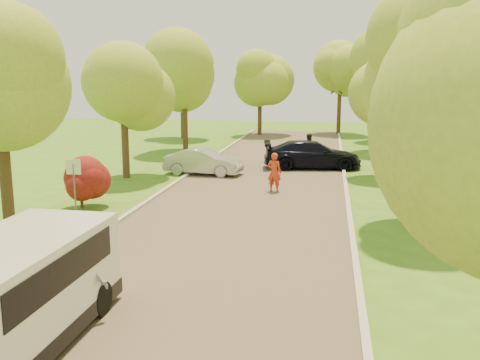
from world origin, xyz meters
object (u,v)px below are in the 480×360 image
Objects in this scene: dark_sedan at (312,155)px; skateboarder at (80,273)px; longboard at (82,315)px; person_olive at (308,148)px; minivan at (7,297)px; silver_sedan at (203,162)px; street_sign at (74,176)px; person_striped at (274,172)px.

dark_sedan is 20.63m from skateboarder.
longboard is 0.52× the size of person_olive.
minivan is 1.94m from longboard.
dark_sedan reaches higher than silver_sedan.
street_sign is at bearing 53.23° from person_olive.
minivan is (3.30, -9.29, -0.47)m from street_sign.
street_sign reaches higher than skateboarder.
street_sign is at bearing 110.08° from minivan.
person_striped is (4.15, -3.73, 0.21)m from silver_sedan.
street_sign is 0.39× the size of minivan.
dark_sedan is at bearing -86.82° from person_striped.
minivan is 3.08× the size of person_olive.
person_olive is (-0.30, 1.80, 0.11)m from dark_sedan.
person_olive reaches higher than person_striped.
dark_sedan is (4.80, 21.73, -0.30)m from minivan.
minivan reaches higher than person_striped.
longboard is at bearing 160.52° from dark_sedan.
minivan reaches higher than person_olive.
dark_sedan is at bearing 91.41° from person_olive.
person_olive reaches higher than longboard.
dark_sedan is 5.80× the size of longboard.
silver_sedan is 2.28× the size of skateboarder.
longboard is 0.53× the size of person_striped.
minivan is at bearing -171.04° from silver_sedan.
silver_sedan is 2.28× the size of person_olive.
person_olive is (7.80, 14.24, -0.66)m from street_sign.
longboard is at bearing -119.24° from skateboarder.
minivan is at bearing 63.22° from longboard.
person_olive is (1.15, 8.45, 0.02)m from person_striped.
silver_sedan is 17.35m from skateboarder.
dark_sedan is 3.01× the size of person_olive.
street_sign reaches higher than dark_sedan.
skateboarder is at bearing 66.41° from minivan.
street_sign is 1.23× the size of person_striped.
minivan is 3.14× the size of person_striped.
longboard is at bearing -62.86° from street_sign.
silver_sedan reaches higher than longboard.
longboard is 0.92m from skateboarder.
silver_sedan is 0.76× the size of dark_sedan.
minivan reaches higher than dark_sedan.
dark_sedan is at bearing -104.20° from longboard.
silver_sedan is 5.58m from person_striped.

